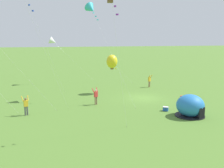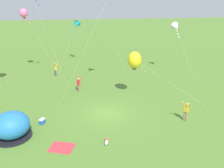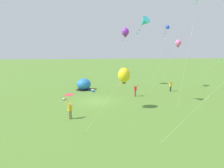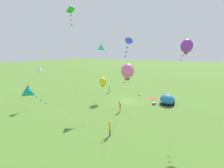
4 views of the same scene
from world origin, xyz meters
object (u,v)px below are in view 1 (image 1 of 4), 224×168
Objects in this scene: popup_tent at (190,106)px; person_watching_sky at (26,105)px; person_center_field at (149,81)px; kite_yellow at (112,62)px; person_flying_kite at (96,96)px; kite_white at (53,41)px; cooler_box at (166,109)px; kite_cyan at (91,9)px; toddler_crawling at (183,97)px.

person_watching_sky is (3.38, 15.31, 0.00)m from popup_tent.
person_center_field is 0.27× the size of kite_yellow.
popup_tent is 14.33m from person_center_field.
kite_white reaches higher than person_flying_kite.
popup_tent is 4.35× the size of cooler_box.
person_watching_sky is at bearing 130.96° from kite_cyan.
kite_white is at bearing 17.83° from person_flying_kite.
kite_yellow is (5.71, -2.97, 3.19)m from person_flying_kite.
kite_cyan is at bearing 40.93° from cooler_box.
popup_tent is at bearing -102.44° from person_watching_sky.
person_watching_sky is at bearing 84.66° from cooler_box.
popup_tent is 0.40× the size of kite_yellow.
person_watching_sky is 7.57m from person_flying_kite.
person_flying_kite is (2.58, -7.12, -0.00)m from person_watching_sky.
person_center_field reaches higher than cooler_box.
person_flying_kite is at bearing 132.21° from person_center_field.
kite_cyan reaches higher than person_flying_kite.
kite_yellow is at bearing -27.51° from person_flying_kite.
cooler_box is 6.31m from toddler_crawling.
person_center_field and person_watching_sky have the same top height.
kite_white is at bearing -8.04° from person_watching_sky.
person_watching_sky is 0.17× the size of kite_cyan.
cooler_box is at bearing -159.16° from kite_yellow.
person_watching_sky reaches higher than cooler_box.
kite_cyan is (-4.66, 9.10, 9.63)m from person_center_field.
toddler_crawling is at bearing -104.76° from kite_cyan.
kite_yellow is at bearing 20.84° from cooler_box.
kite_cyan is at bearing 75.24° from toddler_crawling.
kite_yellow is at bearing 58.18° from toddler_crawling.
toddler_crawling is at bearing -167.72° from person_center_field.
popup_tent is at bearing -147.90° from kite_white.
person_watching_sky is 0.27× the size of kite_yellow.
person_center_field is at bearing -47.79° from person_flying_kite.
kite_white is (10.92, 4.78, -3.98)m from kite_cyan.
toddler_crawling is at bearing -41.73° from cooler_box.
cooler_box is at bearing -139.07° from kite_cyan.
cooler_box is 13.82m from person_watching_sky.
person_flying_kite is 0.27× the size of kite_yellow.
kite_white reaches higher than popup_tent.
kite_yellow reaches higher than person_center_field.
person_center_field is 14.05m from kite_cyan.
person_center_field is (12.20, -2.57, 0.78)m from cooler_box.
person_watching_sky is at bearing 109.93° from person_flying_kite.
popup_tent is 13.18m from kite_yellow.
popup_tent is 7.33m from toddler_crawling.
kite_white reaches higher than toddler_crawling.
kite_cyan is at bearing 40.12° from popup_tent.
person_flying_kite is (5.96, 8.20, 0.00)m from popup_tent.
kite_white is at bearing 23.62° from kite_cyan.
kite_yellow is (-2.62, 6.21, 3.19)m from person_center_field.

